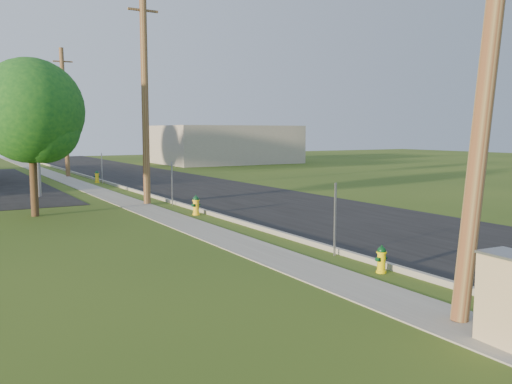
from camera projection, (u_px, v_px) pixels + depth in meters
ground_plane at (455, 297)px, 11.05m from camera, size 140.00×140.00×0.00m
road at (327, 215)px, 21.88m from camera, size 8.00×120.00×0.02m
curb at (240, 222)px, 19.86m from camera, size 0.15×120.00×0.15m
sidewalk at (196, 228)px, 18.98m from camera, size 1.50×120.00×0.03m
utility_pole_near at (490, 48)px, 9.36m from camera, size 1.40×0.32×9.48m
utility_pole_mid at (145, 97)px, 24.75m from camera, size 1.40×0.32×9.80m
utility_pole_far at (65, 112)px, 40.18m from camera, size 1.40×0.32×9.50m
sign_post_near at (335, 220)px, 14.66m from camera, size 0.05×0.04×2.00m
sign_post_mid at (172, 184)px, 24.77m from camera, size 0.05×0.04×2.00m
sign_post_far at (102, 168)px, 35.21m from camera, size 0.05×0.04×2.00m
price_pylon at (35, 91)px, 27.44m from camera, size 0.34×2.04×6.85m
distant_building at (226, 144)px, 58.44m from camera, size 14.00×10.00×4.00m
tree_verge at (34, 115)px, 21.22m from camera, size 4.12×4.12×6.25m
hydrant_near at (382, 259)px, 12.95m from camera, size 0.35×0.31×0.67m
hydrant_mid at (196, 205)px, 21.94m from camera, size 0.42×0.37×0.81m
hydrant_far at (97, 177)px, 35.76m from camera, size 0.43×0.38×0.82m
utility_cabinet at (509, 299)px, 8.51m from camera, size 0.71×0.91×1.48m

